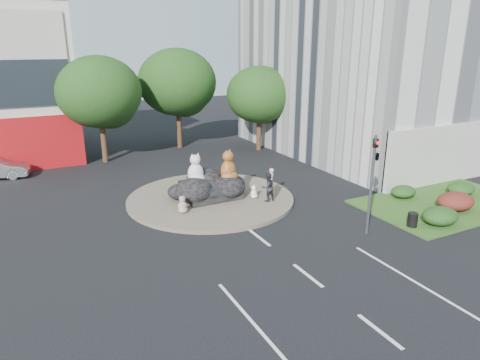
% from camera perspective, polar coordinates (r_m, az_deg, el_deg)
% --- Properties ---
extents(ground, '(120.00, 120.00, 0.00)m').
position_cam_1_polar(ground, '(18.10, 9.04, -12.47)').
color(ground, black).
rests_on(ground, ground).
extents(roundabout_island, '(10.00, 10.00, 0.20)m').
position_cam_1_polar(roundabout_island, '(25.99, -3.93, -2.45)').
color(roundabout_island, brown).
rests_on(roundabout_island, ground).
extents(rock_plinth, '(3.20, 2.60, 0.90)m').
position_cam_1_polar(rock_plinth, '(25.80, -3.96, -1.30)').
color(rock_plinth, black).
rests_on(rock_plinth, roundabout_island).
extents(grass_verge, '(10.00, 6.00, 0.12)m').
position_cam_1_polar(grass_verge, '(27.97, 25.64, -2.83)').
color(grass_verge, '#31531B').
rests_on(grass_verge, ground).
extents(tree_left, '(6.46, 6.46, 8.27)m').
position_cam_1_polar(tree_left, '(35.20, -18.15, 10.66)').
color(tree_left, '#382314').
rests_on(tree_left, ground).
extents(tree_mid, '(6.84, 6.84, 8.76)m').
position_cam_1_polar(tree_mid, '(38.80, -8.27, 12.37)').
color(tree_mid, '#382314').
rests_on(tree_mid, ground).
extents(tree_right, '(5.70, 5.70, 7.30)m').
position_cam_1_polar(tree_right, '(37.73, 2.64, 10.96)').
color(tree_right, '#382314').
rests_on(tree_right, ground).
extents(hedge_near_green, '(2.00, 1.60, 0.90)m').
position_cam_1_polar(hedge_near_green, '(24.40, 25.12, -4.35)').
color(hedge_near_green, '#103311').
rests_on(hedge_near_green, grass_verge).
extents(hedge_red, '(2.20, 1.76, 0.99)m').
position_cam_1_polar(hedge_red, '(26.86, 26.80, -2.54)').
color(hedge_red, '#502015').
rests_on(hedge_red, grass_verge).
extents(hedge_mid_green, '(1.80, 1.44, 0.81)m').
position_cam_1_polar(hedge_mid_green, '(29.67, 27.39, -1.02)').
color(hedge_mid_green, '#103311').
rests_on(hedge_mid_green, grass_verge).
extents(hedge_back_green, '(1.60, 1.28, 0.72)m').
position_cam_1_polar(hedge_back_green, '(27.78, 20.96, -1.45)').
color(hedge_back_green, '#103311').
rests_on(hedge_back_green, grass_verge).
extents(traffic_light, '(0.44, 1.24, 5.00)m').
position_cam_1_polar(traffic_light, '(21.26, 17.54, 2.12)').
color(traffic_light, '#595B60').
rests_on(traffic_light, ground).
extents(street_lamp, '(2.34, 0.22, 8.06)m').
position_cam_1_polar(street_lamp, '(30.62, 20.35, 8.19)').
color(street_lamp, '#595B60').
rests_on(street_lamp, ground).
extents(cat_white, '(1.13, 0.99, 1.84)m').
position_cam_1_polar(cat_white, '(25.36, -5.95, 1.55)').
color(cat_white, beige).
rests_on(cat_white, rock_plinth).
extents(cat_tabby, '(1.56, 1.52, 1.98)m').
position_cam_1_polar(cat_tabby, '(25.63, -1.59, 1.97)').
color(cat_tabby, '#B04924').
rests_on(cat_tabby, rock_plinth).
extents(kitten_calico, '(0.78, 0.75, 0.99)m').
position_cam_1_polar(kitten_calico, '(23.56, -7.69, -3.19)').
color(kitten_calico, beige).
rests_on(kitten_calico, roundabout_island).
extents(kitten_white, '(0.66, 0.65, 0.83)m').
position_cam_1_polar(kitten_white, '(25.58, 1.84, -1.52)').
color(kitten_white, white).
rests_on(kitten_white, roundabout_island).
extents(pedestrian_pink, '(0.70, 0.59, 1.64)m').
position_cam_1_polar(pedestrian_pink, '(26.24, 4.11, -0.14)').
color(pedestrian_pink, pink).
rests_on(pedestrian_pink, roundabout_island).
extents(pedestrian_dark, '(0.85, 0.68, 1.67)m').
position_cam_1_polar(pedestrian_dark, '(25.02, 3.75, -0.98)').
color(pedestrian_dark, black).
rests_on(pedestrian_dark, roundabout_island).
extents(litter_bin, '(0.64, 0.64, 0.73)m').
position_cam_1_polar(litter_bin, '(23.56, 22.02, -4.93)').
color(litter_bin, black).
rests_on(litter_bin, grass_verge).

